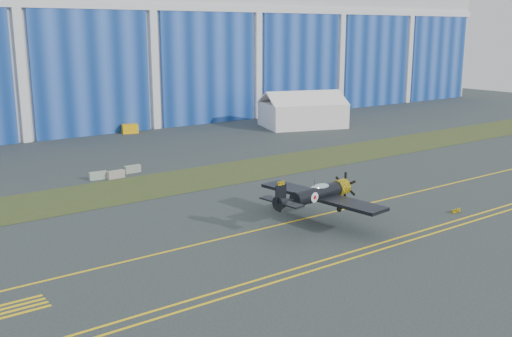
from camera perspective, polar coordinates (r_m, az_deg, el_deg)
ground at (r=53.59m, az=-6.46°, el=-5.25°), size 260.00×260.00×0.00m
grass_median at (r=65.64m, az=-12.57°, el=-2.04°), size 260.00×10.00×0.02m
taxiway_centreline at (r=49.53m, az=-3.56°, el=-6.73°), size 200.00×0.20×0.02m
edge_line_near at (r=42.38m, az=3.52°, el=-10.24°), size 80.00×0.20×0.02m
edge_line_far at (r=43.09m, az=2.66°, el=-9.82°), size 80.00×0.20×0.02m
guard_board_right at (r=59.43m, az=18.52°, el=-3.85°), size 1.20×0.15×0.35m
warbird at (r=52.72m, az=5.80°, el=-2.41°), size 12.08×13.99×3.80m
tent at (r=106.79m, az=4.46°, el=5.71°), size 16.27×13.93×6.41m
tug at (r=102.02m, az=-11.91°, el=3.73°), size 2.87×2.18×1.49m
barrier_a at (r=71.06m, az=-14.81°, el=-0.66°), size 2.05×0.77×0.90m
barrier_b at (r=71.15m, az=-13.19°, el=-0.55°), size 2.03×0.70×0.90m
barrier_c at (r=73.46m, az=-11.69°, el=-0.05°), size 2.02×0.68×0.90m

